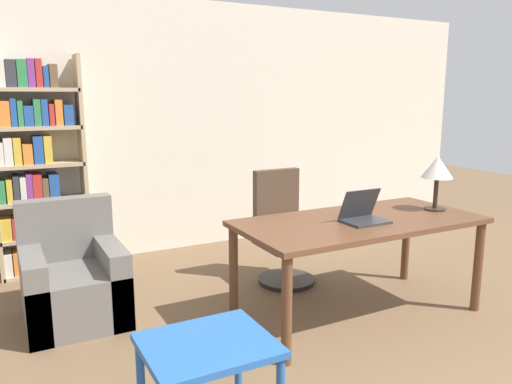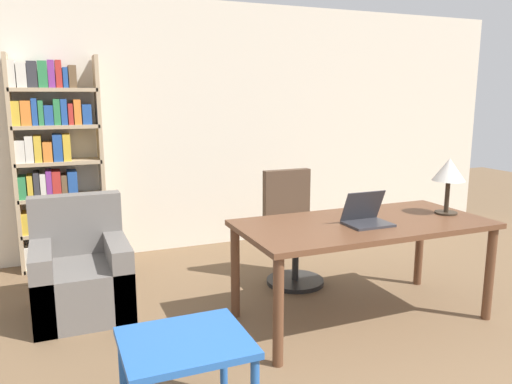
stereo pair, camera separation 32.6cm
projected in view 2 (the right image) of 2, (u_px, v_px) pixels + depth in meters
The scene contains 8 objects.
wall_back at pixel (198, 127), 5.53m from camera, with size 8.00×0.06×2.70m.
desk at pixel (363, 233), 3.76m from camera, with size 1.89×0.91×0.77m.
laptop at pixel (366, 217), 3.65m from camera, with size 0.32×0.25×0.24m.
table_lamp at pixel (449, 172), 3.93m from camera, with size 0.25×0.25×0.45m.
office_chair at pixel (292, 234), 4.57m from camera, with size 0.52×0.52×1.03m.
side_table_blue at pixel (185, 354), 2.49m from camera, with size 0.63×0.54×0.51m.
armchair at pixel (81, 276), 3.95m from camera, with size 0.72×0.78×0.90m.
bookshelf at pixel (54, 167), 4.85m from camera, with size 0.82×0.28×2.08m.
Camera 2 is at (-1.53, -0.86, 1.71)m, focal length 35.00 mm.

